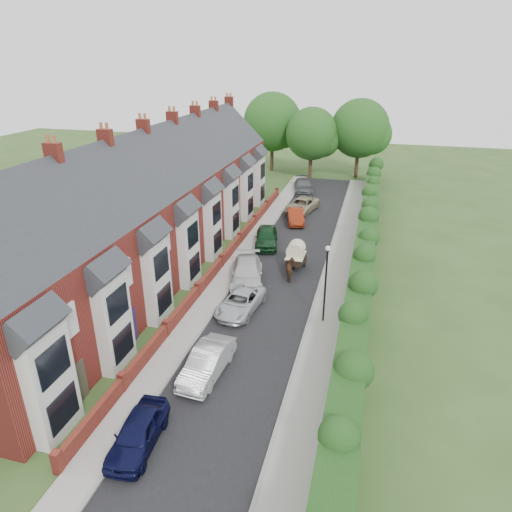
{
  "coord_description": "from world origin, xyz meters",
  "views": [
    {
      "loc": [
        5.66,
        -20.71,
        15.33
      ],
      "look_at": [
        -2.0,
        7.99,
        2.2
      ],
      "focal_mm": 32.0,
      "sensor_mm": 36.0,
      "label": 1
    }
  ],
  "objects_px": {
    "lamppost": "(326,275)",
    "car_red": "(295,216)",
    "car_silver_b": "(241,302)",
    "car_white": "(247,273)",
    "horse": "(291,270)",
    "car_navy": "(138,433)",
    "car_grey": "(303,186)",
    "car_silver_a": "(207,362)",
    "car_beige": "(302,205)",
    "car_green": "(266,237)",
    "horse_cart": "(296,253)"
  },
  "relations": [
    {
      "from": "car_silver_a",
      "to": "car_beige",
      "type": "distance_m",
      "value": 28.05
    },
    {
      "from": "lamppost",
      "to": "car_red",
      "type": "height_order",
      "value": "lamppost"
    },
    {
      "from": "horse",
      "to": "car_beige",
      "type": "bearing_deg",
      "value": -100.18
    },
    {
      "from": "car_red",
      "to": "horse",
      "type": "height_order",
      "value": "horse"
    },
    {
      "from": "lamppost",
      "to": "car_red",
      "type": "distance_m",
      "value": 18.68
    },
    {
      "from": "car_grey",
      "to": "horse_cart",
      "type": "distance_m",
      "value": 21.97
    },
    {
      "from": "car_white",
      "to": "horse_cart",
      "type": "relative_size",
      "value": 1.76
    },
    {
      "from": "car_silver_b",
      "to": "car_white",
      "type": "xyz_separation_m",
      "value": [
        -0.69,
        3.86,
        0.16
      ]
    },
    {
      "from": "car_silver_a",
      "to": "car_red",
      "type": "distance_m",
      "value": 24.47
    },
    {
      "from": "car_silver_a",
      "to": "car_beige",
      "type": "height_order",
      "value": "car_silver_a"
    },
    {
      "from": "car_navy",
      "to": "car_grey",
      "type": "distance_m",
      "value": 40.89
    },
    {
      "from": "car_white",
      "to": "lamppost",
      "type": "bearing_deg",
      "value": -47.02
    },
    {
      "from": "lamppost",
      "to": "car_navy",
      "type": "height_order",
      "value": "lamppost"
    },
    {
      "from": "car_white",
      "to": "car_beige",
      "type": "distance_m",
      "value": 17.56
    },
    {
      "from": "car_navy",
      "to": "car_silver_b",
      "type": "distance_m",
      "value": 11.92
    },
    {
      "from": "car_red",
      "to": "car_grey",
      "type": "xyz_separation_m",
      "value": [
        -1.08,
        11.2,
        0.05
      ]
    },
    {
      "from": "car_navy",
      "to": "car_red",
      "type": "height_order",
      "value": "car_red"
    },
    {
      "from": "car_grey",
      "to": "horse_cart",
      "type": "height_order",
      "value": "horse_cart"
    },
    {
      "from": "car_silver_a",
      "to": "lamppost",
      "type": "bearing_deg",
      "value": 56.06
    },
    {
      "from": "car_silver_a",
      "to": "car_red",
      "type": "height_order",
      "value": "car_silver_a"
    },
    {
      "from": "car_silver_a",
      "to": "car_grey",
      "type": "relative_size",
      "value": 0.86
    },
    {
      "from": "car_silver_b",
      "to": "car_green",
      "type": "height_order",
      "value": "car_green"
    },
    {
      "from": "car_navy",
      "to": "car_white",
      "type": "bearing_deg",
      "value": 84.54
    },
    {
      "from": "lamppost",
      "to": "car_grey",
      "type": "distance_m",
      "value": 29.74
    },
    {
      "from": "car_silver_a",
      "to": "car_beige",
      "type": "bearing_deg",
      "value": 93.57
    },
    {
      "from": "horse_cart",
      "to": "horse",
      "type": "bearing_deg",
      "value": -90.0
    },
    {
      "from": "horse",
      "to": "horse_cart",
      "type": "bearing_deg",
      "value": -107.0
    },
    {
      "from": "car_silver_a",
      "to": "car_grey",
      "type": "bearing_deg",
      "value": 95.43
    },
    {
      "from": "car_silver_b",
      "to": "horse_cart",
      "type": "xyz_separation_m",
      "value": [
        2.28,
        7.26,
        0.66
      ]
    },
    {
      "from": "car_silver_a",
      "to": "car_red",
      "type": "xyz_separation_m",
      "value": [
        0.16,
        24.46,
        -0.04
      ]
    },
    {
      "from": "car_silver_a",
      "to": "car_grey",
      "type": "height_order",
      "value": "car_grey"
    },
    {
      "from": "car_beige",
      "to": "car_green",
      "type": "bearing_deg",
      "value": -85.64
    },
    {
      "from": "car_silver_b",
      "to": "car_beige",
      "type": "bearing_deg",
      "value": 95.59
    },
    {
      "from": "lamppost",
      "to": "car_white",
      "type": "relative_size",
      "value": 0.93
    },
    {
      "from": "car_grey",
      "to": "horse",
      "type": "height_order",
      "value": "car_grey"
    },
    {
      "from": "car_silver_b",
      "to": "car_red",
      "type": "distance_m",
      "value": 17.81
    },
    {
      "from": "lamppost",
      "to": "horse_cart",
      "type": "height_order",
      "value": "lamppost"
    },
    {
      "from": "car_white",
      "to": "horse",
      "type": "distance_m",
      "value": 3.35
    },
    {
      "from": "horse",
      "to": "car_silver_a",
      "type": "bearing_deg",
      "value": 63.12
    },
    {
      "from": "car_silver_a",
      "to": "car_beige",
      "type": "xyz_separation_m",
      "value": [
        0.19,
        28.05,
        -0.02
      ]
    },
    {
      "from": "car_green",
      "to": "car_grey",
      "type": "xyz_separation_m",
      "value": [
        0.29,
        17.77,
        -0.04
      ]
    },
    {
      "from": "car_grey",
      "to": "car_white",
      "type": "bearing_deg",
      "value": -102.54
    },
    {
      "from": "horse",
      "to": "lamppost",
      "type": "bearing_deg",
      "value": 102.77
    },
    {
      "from": "car_silver_b",
      "to": "horse",
      "type": "bearing_deg",
      "value": 73.67
    },
    {
      "from": "horse",
      "to": "car_green",
      "type": "bearing_deg",
      "value": -77.42
    },
    {
      "from": "car_navy",
      "to": "horse_cart",
      "type": "height_order",
      "value": "horse_cart"
    },
    {
      "from": "car_red",
      "to": "horse",
      "type": "bearing_deg",
      "value": -95.6
    },
    {
      "from": "lamppost",
      "to": "car_grey",
      "type": "bearing_deg",
      "value": 101.9
    },
    {
      "from": "car_navy",
      "to": "lamppost",
      "type": "bearing_deg",
      "value": 57.49
    },
    {
      "from": "lamppost",
      "to": "car_silver_a",
      "type": "relative_size",
      "value": 1.15
    }
  ]
}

